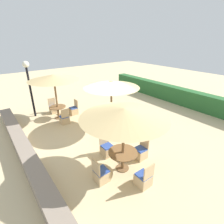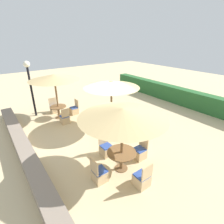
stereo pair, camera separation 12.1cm
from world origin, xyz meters
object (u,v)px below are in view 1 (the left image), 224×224
at_px(parasol_front_left, 54,77).
at_px(round_table_front_left, 58,109).
at_px(patio_chair_front_left_east, 65,119).
at_px(round_table_center, 111,117).
at_px(patio_chair_center_north, 125,117).
at_px(patio_chair_center_east, 124,128).
at_px(patio_chair_front_right_west, 107,149).
at_px(patio_chair_front_right_east, 144,179).
at_px(patio_chair_front_right_north, 141,152).
at_px(lamp_post, 28,78).
at_px(round_table_front_right, 123,156).
at_px(parasol_front_right, 124,113).
at_px(patio_chair_front_left_west, 54,109).
at_px(patio_chair_front_right_south, 101,175).
at_px(patio_chair_front_left_north, 74,110).
at_px(parasol_center, 111,84).

height_order(parasol_front_left, round_table_front_left, parasol_front_left).
xyz_separation_m(patio_chair_front_left_east, round_table_center, (1.85, 1.93, 0.30)).
xyz_separation_m(patio_chair_center_north, patio_chair_center_east, (0.99, -0.92, 0.00)).
xyz_separation_m(patio_chair_front_right_west, patio_chair_front_right_east, (2.06, -0.00, 0.00)).
bearing_deg(patio_chair_front_right_north, lamp_post, 18.27).
xyz_separation_m(lamp_post, patio_chair_front_right_west, (5.85, 1.29, -2.09)).
bearing_deg(lamp_post, patio_chair_center_north, 44.88).
bearing_deg(round_table_front_right, parasol_front_right, 180.00).
relative_size(patio_chair_center_north, patio_chair_center_east, 1.00).
bearing_deg(round_table_center, patio_chair_front_right_west, -41.24).
relative_size(patio_chair_front_left_west, patio_chair_center_east, 1.00).
bearing_deg(patio_chair_front_right_south, patio_chair_front_right_east, 44.77).
height_order(parasol_front_left, patio_chair_front_left_north, parasol_front_left).
relative_size(round_table_front_left, patio_chair_center_east, 1.02).
height_order(patio_chair_front_right_south, patio_chair_center_north, same).
bearing_deg(round_table_front_right, patio_chair_center_north, 137.70).
relative_size(patio_chair_front_right_north, round_table_front_left, 0.98).
bearing_deg(round_table_center, patio_chair_front_left_east, -133.76).
relative_size(patio_chair_front_right_south, parasol_front_left, 0.33).
xyz_separation_m(lamp_post, patio_chair_front_left_east, (2.08, 1.05, -2.09)).
xyz_separation_m(patio_chair_front_right_east, parasol_center, (-3.98, 1.69, 2.09)).
relative_size(patio_chair_front_left_north, patio_chair_front_left_east, 1.00).
xyz_separation_m(parasol_front_right, patio_chair_front_left_east, (-4.80, -0.21, -2.01)).
bearing_deg(patio_chair_front_right_west, parasol_front_left, -87.04).
height_order(round_table_front_right, patio_chair_center_east, patio_chair_center_east).
xyz_separation_m(patio_chair_front_right_south, patio_chair_front_right_east, (1.01, 1.01, 0.00)).
relative_size(round_table_front_right, parasol_center, 0.37).
height_order(round_table_front_left, patio_chair_center_east, patio_chair_center_east).
distance_m(patio_chair_front_right_south, round_table_center, 4.02).
distance_m(lamp_post, round_table_center, 5.24).
bearing_deg(patio_chair_front_left_west, parasol_front_right, 91.29).
distance_m(parasol_front_right, parasol_front_left, 5.71).
bearing_deg(patio_chair_front_right_north, patio_chair_front_left_north, 2.12).
distance_m(patio_chair_front_right_south, patio_chair_center_east, 3.36).
height_order(patio_chair_front_right_south, patio_chair_center_east, same).
xyz_separation_m(patio_chair_front_right_north, patio_chair_center_east, (-1.89, 0.76, 0.00)).
bearing_deg(patio_chair_center_east, parasol_front_right, -132.04).
bearing_deg(patio_chair_front_left_west, patio_chair_front_right_west, 91.84).
bearing_deg(patio_chair_front_right_south, patio_chair_front_left_east, 171.00).
xyz_separation_m(parasol_front_left, patio_chair_center_north, (2.77, 2.88, -2.21)).
distance_m(patio_chair_front_left_east, round_table_center, 2.69).
relative_size(round_table_front_left, patio_chair_center_north, 1.02).
relative_size(parasol_front_right, round_table_front_right, 2.81).
bearing_deg(patio_chair_front_right_west, patio_chair_center_north, -144.24).
height_order(patio_chair_front_right_east, parasol_center, parasol_center).
bearing_deg(patio_chair_front_left_east, round_table_front_left, 89.72).
bearing_deg(patio_chair_front_left_west, patio_chair_front_right_south, 82.95).
bearing_deg(parasol_front_right, round_table_front_right, 0.00).
relative_size(patio_chair_front_right_east, patio_chair_center_east, 1.00).
height_order(round_table_front_right, parasol_front_left, parasol_front_left).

